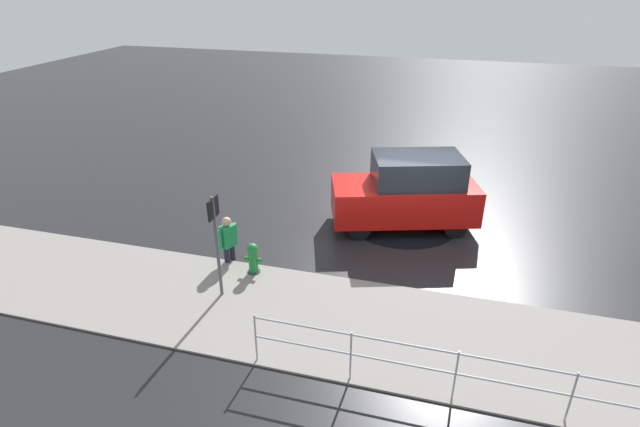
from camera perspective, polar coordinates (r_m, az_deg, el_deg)
ground_plane at (r=13.82m, az=10.62°, el=-2.39°), size 60.00×60.00×0.00m
kerb_strip at (r=10.30m, az=8.20°, el=-13.19°), size 24.00×3.20×0.04m
moving_hatchback at (r=13.83m, az=9.96°, el=2.44°), size 4.23×2.81×2.06m
fire_hydrant at (r=11.83m, az=-7.65°, el=-5.15°), size 0.42×0.31×0.80m
pedestrian at (r=12.25m, az=-10.47°, el=-2.70°), size 0.36×0.53×1.22m
metal_railing at (r=8.82m, az=21.27°, el=-17.10°), size 8.78×0.04×1.05m
sign_post at (r=10.59m, az=-11.84°, el=-2.18°), size 0.07×0.44×2.40m
puddle_patch at (r=14.45m, az=9.38°, el=-0.93°), size 3.16×3.16×0.01m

